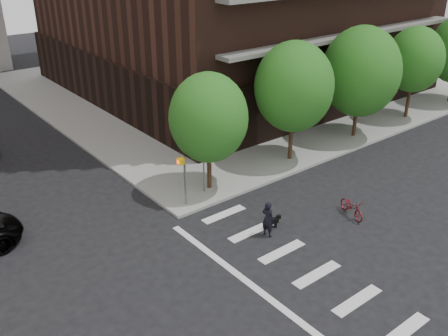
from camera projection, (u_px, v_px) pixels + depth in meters
ground at (261, 306)px, 18.31m from camera, size 120.00×120.00×0.00m
sidewalk_ne at (254, 78)px, 46.41m from camera, size 39.00×33.00×0.15m
crosswalk at (303, 282)px, 19.54m from camera, size 3.85×13.00×0.01m
tree_a at (209, 118)px, 24.83m from camera, size 4.00×4.00×5.90m
tree_b at (294, 87)px, 27.98m from camera, size 4.50×4.50×6.65m
tree_c at (361, 72)px, 31.39m from camera, size 5.00×5.00×6.80m
tree_d at (415, 60)px, 34.80m from camera, size 4.00×4.00×6.20m
pedestrian_signal at (189, 170)px, 24.42m from camera, size 2.18×0.67×2.60m
scooter at (352, 207)px, 23.93m from camera, size 1.15×1.92×0.95m
dog_walker at (268, 219)px, 22.20m from camera, size 0.69×0.52×1.72m
dog at (273, 221)px, 23.00m from camera, size 0.72×0.38×0.60m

